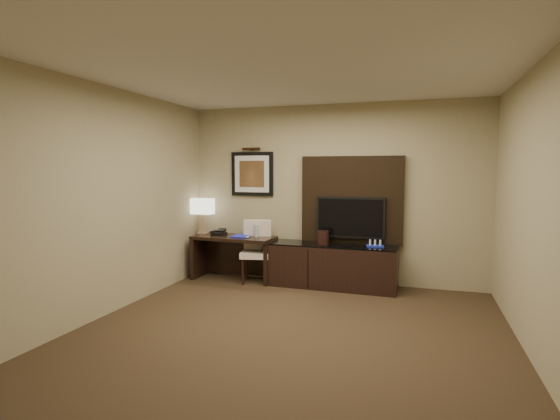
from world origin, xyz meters
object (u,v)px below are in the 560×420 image
at_px(water_bottle, 256,231).
at_px(ice_bucket, 323,238).
at_px(desk, 234,258).
at_px(desk_phone, 219,232).
at_px(desk_chair, 256,253).
at_px(credenza, 332,266).
at_px(table_lamp, 202,216).
at_px(minibar_tray, 375,244).
at_px(tv, 351,217).

height_order(water_bottle, ice_bucket, water_bottle).
relative_size(desk, desk_phone, 6.37).
height_order(desk_chair, ice_bucket, desk_chair).
distance_m(credenza, desk_phone, 1.86).
xyz_separation_m(table_lamp, water_bottle, (0.96, -0.08, -0.19)).
relative_size(desk_phone, minibar_tray, 0.85).
bearing_deg(desk_chair, desk, 158.14).
bearing_deg(minibar_tray, credenza, 179.29).
bearing_deg(tv, desk_phone, -174.69).
distance_m(credenza, desk_chair, 1.18).
height_order(desk_phone, water_bottle, water_bottle).
bearing_deg(minibar_tray, desk, -179.93).
height_order(credenza, minibar_tray, minibar_tray).
bearing_deg(minibar_tray, water_bottle, 178.89).
relative_size(tv, table_lamp, 1.75).
distance_m(tv, desk_phone, 2.07).
bearing_deg(credenza, table_lamp, 178.43).
bearing_deg(desk_chair, minibar_tray, -9.52).
height_order(tv, minibar_tray, tv).
bearing_deg(desk_chair, water_bottle, 94.34).
relative_size(desk_chair, desk_phone, 4.47).
relative_size(desk, table_lamp, 2.24).
height_order(desk, minibar_tray, minibar_tray).
xyz_separation_m(water_bottle, minibar_tray, (1.80, -0.04, -0.10)).
height_order(desk_chair, minibar_tray, desk_chair).
height_order(desk, water_bottle, water_bottle).
xyz_separation_m(desk, desk_chair, (0.39, -0.07, 0.11)).
bearing_deg(table_lamp, desk_chair, -10.53).
bearing_deg(desk, table_lamp, 172.76).
height_order(credenza, table_lamp, table_lamp).
bearing_deg(table_lamp, water_bottle, -4.59).
height_order(desk_phone, ice_bucket, ice_bucket).
relative_size(desk, water_bottle, 6.56).
distance_m(desk_phone, ice_bucket, 1.68).
bearing_deg(ice_bucket, desk_chair, -177.13).
relative_size(water_bottle, minibar_tray, 0.83).
relative_size(tv, water_bottle, 5.13).
bearing_deg(minibar_tray, table_lamp, 177.68).
bearing_deg(desk_chair, table_lamp, 157.63).
relative_size(credenza, water_bottle, 9.46).
distance_m(desk, minibar_tray, 2.19).
xyz_separation_m(desk_chair, ice_bucket, (1.03, 0.05, 0.29)).
xyz_separation_m(table_lamp, minibar_tray, (2.76, -0.11, -0.29)).
relative_size(credenza, tv, 1.85).
distance_m(tv, water_bottle, 1.45).
bearing_deg(ice_bucket, table_lamp, 176.24).
bearing_deg(table_lamp, ice_bucket, -3.76).
distance_m(table_lamp, ice_bucket, 2.04).
xyz_separation_m(desk, water_bottle, (0.36, 0.04, 0.44)).
distance_m(desk, ice_bucket, 1.48).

